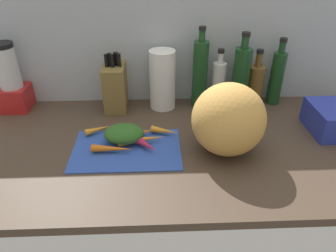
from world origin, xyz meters
TOP-DOWN VIEW (x-y plane):
  - ground_plane at (0.00, 0.00)cm, footprint 170.00×80.00cm
  - wall_back at (0.00, 38.50)cm, footprint 170.00×3.00cm
  - cutting_board at (-18.25, -4.47)cm, footprint 39.55×26.05cm
  - carrot_0 at (-4.07, 4.61)cm, footprint 11.08×6.11cm
  - carrot_1 at (-12.84, -1.40)cm, footprint 17.84×6.46cm
  - carrot_2 at (-23.09, -6.62)cm, footprint 15.17×4.21cm
  - carrot_3 at (-16.88, 4.27)cm, footprint 12.50×4.51cm
  - carrot_4 at (-30.28, 7.08)cm, footprint 10.26×7.01cm
  - carrot_5 at (-11.17, -4.85)cm, footprint 9.49×9.95cm
  - carrot_6 at (-14.25, 2.97)cm, footprint 14.54×8.53cm
  - carrot_greens_pile at (-19.42, 0.54)cm, footprint 14.99×11.53cm
  - winter_squash at (17.75, -6.10)cm, footprint 25.76×24.96cm
  - knife_block at (-25.04, 29.41)cm, footprint 9.37×15.58cm
  - blender_appliance at (-70.12, 30.24)cm, footprint 12.56×12.56cm
  - paper_towel_roll at (-4.15, 29.50)cm, footprint 11.36×11.36cm
  - bottle_0 at (12.35, 29.64)cm, footprint 6.62×6.62cm
  - bottle_1 at (20.54, 28.20)cm, footprint 5.73×5.73cm
  - bottle_2 at (30.04, 27.61)cm, footprint 7.27×7.27cm
  - bottle_3 at (37.86, 30.46)cm, footprint 7.57×7.57cm
  - bottle_4 at (47.47, 31.27)cm, footprint 6.07×6.07cm

SIDE VIEW (x-z plane):
  - ground_plane at x=0.00cm, z-range -3.00..0.00cm
  - cutting_board at x=-18.25cm, z-range 0.00..0.80cm
  - carrot_4 at x=-30.28cm, z-range 0.80..3.38cm
  - carrot_0 at x=-4.07cm, z-range 0.80..3.60cm
  - carrot_6 at x=-14.25cm, z-range 0.80..3.66cm
  - carrot_2 at x=-23.09cm, z-range 0.80..3.67cm
  - carrot_1 at x=-12.84cm, z-range 0.80..4.14cm
  - carrot_3 at x=-16.88cm, z-range 0.80..4.23cm
  - carrot_5 at x=-11.17cm, z-range 0.80..4.24cm
  - carrot_greens_pile at x=-19.42cm, z-range 0.80..7.14cm
  - bottle_3 at x=37.86cm, z-range -3.08..22.80cm
  - knife_block at x=-25.04cm, z-range -2.37..23.05cm
  - bottle_1 at x=20.54cm, z-range -2.36..24.66cm
  - bottle_4 at x=47.47cm, z-range -2.36..28.08cm
  - winter_squash at x=17.75cm, z-range 0.00..25.97cm
  - blender_appliance at x=-70.12cm, z-range -2.06..28.03cm
  - paper_towel_roll at x=-4.15cm, z-range 0.00..26.29cm
  - bottle_2 at x=30.04cm, z-range -2.56..31.47cm
  - bottle_0 at x=12.35cm, z-range -2.45..33.59cm
  - wall_back at x=0.00cm, z-range 0.00..60.00cm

